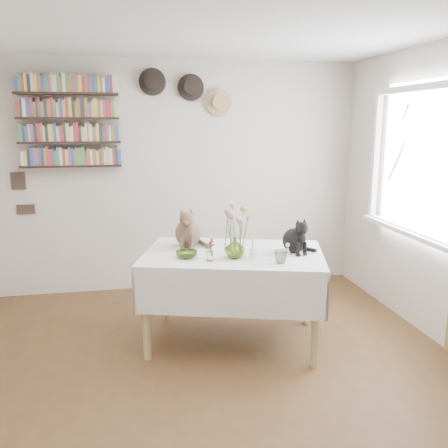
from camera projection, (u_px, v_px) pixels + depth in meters
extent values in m
cube|color=brown|center=(214.00, 394.00, 3.31)|extent=(4.04, 4.54, 0.04)
cube|color=white|center=(212.00, 4.00, 2.78)|extent=(4.04, 4.54, 0.04)
cube|color=beige|center=(178.00, 177.00, 5.22)|extent=(4.04, 0.04, 2.54)
cube|color=white|center=(419.00, 162.00, 4.13)|extent=(0.01, 1.40, 1.20)
cube|color=white|center=(426.00, 87.00, 4.00)|extent=(0.06, 1.52, 0.06)
cube|color=white|center=(413.00, 232.00, 4.26)|extent=(0.06, 1.52, 0.06)
cube|color=white|center=(377.00, 156.00, 4.83)|extent=(0.06, 0.06, 1.20)
cube|color=white|center=(410.00, 232.00, 4.26)|extent=(0.12, 1.50, 0.04)
cube|color=white|center=(233.00, 256.00, 3.93)|extent=(1.67, 1.31, 0.06)
cylinder|color=tan|center=(146.00, 316.00, 3.69)|extent=(0.06, 0.06, 0.72)
cylinder|color=tan|center=(316.00, 322.00, 3.57)|extent=(0.06, 0.06, 0.72)
cylinder|color=tan|center=(167.00, 283.00, 4.45)|extent=(0.06, 0.06, 0.72)
cylinder|color=tan|center=(307.00, 287.00, 4.33)|extent=(0.06, 0.06, 0.72)
imported|color=#8DAB3F|center=(235.00, 248.00, 3.75)|extent=(0.18, 0.18, 0.16)
imported|color=#8DAB3F|center=(187.00, 254.00, 3.76)|extent=(0.24, 0.24, 0.05)
imported|color=white|center=(281.00, 257.00, 3.61)|extent=(0.15, 0.15, 0.10)
cylinder|color=white|center=(253.00, 254.00, 3.69)|extent=(0.05, 0.05, 0.10)
cylinder|color=white|center=(253.00, 243.00, 3.67)|extent=(0.02, 0.02, 0.08)
cylinder|color=white|center=(210.00, 256.00, 3.68)|extent=(0.05, 0.05, 0.08)
cone|color=white|center=(288.00, 251.00, 3.82)|extent=(0.06, 0.06, 0.08)
sphere|color=beige|center=(288.00, 245.00, 3.81)|extent=(0.03, 0.03, 0.03)
cylinder|color=#4C7233|center=(231.00, 233.00, 3.73)|extent=(0.01, 0.01, 0.30)
sphere|color=pink|center=(231.00, 214.00, 3.70)|extent=(0.07, 0.07, 0.07)
cylinder|color=#4C7233|center=(240.00, 236.00, 3.72)|extent=(0.01, 0.01, 0.26)
sphere|color=pink|center=(240.00, 220.00, 3.69)|extent=(0.06, 0.06, 0.06)
cylinder|color=#4C7233|center=(241.00, 230.00, 3.76)|extent=(0.01, 0.01, 0.34)
sphere|color=gold|center=(242.00, 209.00, 3.72)|extent=(0.06, 0.06, 0.06)
cylinder|color=#4C7233|center=(226.00, 232.00, 3.75)|extent=(0.01, 0.01, 0.31)
sphere|color=gold|center=(226.00, 213.00, 3.72)|extent=(0.05, 0.05, 0.05)
cylinder|color=#4C7233|center=(234.00, 228.00, 3.76)|extent=(0.01, 0.01, 0.37)
sphere|color=#999E93|center=(234.00, 205.00, 3.73)|extent=(0.04, 0.04, 0.04)
cylinder|color=#4C7233|center=(229.00, 233.00, 3.68)|extent=(0.01, 0.01, 0.33)
sphere|color=#999E93|center=(229.00, 212.00, 3.65)|extent=(0.04, 0.04, 0.04)
cylinder|color=#4C7233|center=(245.00, 235.00, 3.70)|extent=(0.01, 0.01, 0.29)
sphere|color=#999E93|center=(245.00, 216.00, 3.67)|extent=(0.04, 0.04, 0.04)
cube|color=black|center=(72.00, 166.00, 4.88)|extent=(1.00, 0.16, 0.02)
cube|color=black|center=(70.00, 142.00, 4.83)|extent=(1.00, 0.16, 0.02)
cube|color=black|center=(69.00, 118.00, 4.78)|extent=(1.00, 0.16, 0.02)
cube|color=black|center=(67.00, 94.00, 4.73)|extent=(1.00, 0.16, 0.02)
cylinder|color=black|center=(152.00, 82.00, 4.91)|extent=(0.28, 0.02, 0.28)
cylinder|color=black|center=(153.00, 82.00, 4.87)|extent=(0.16, 0.08, 0.16)
cylinder|color=black|center=(191.00, 87.00, 4.99)|extent=(0.28, 0.02, 0.28)
cylinder|color=black|center=(191.00, 87.00, 4.96)|extent=(0.16, 0.08, 0.16)
cylinder|color=tan|center=(219.00, 102.00, 5.08)|extent=(0.28, 0.02, 0.28)
cylinder|color=tan|center=(219.00, 102.00, 5.04)|extent=(0.16, 0.08, 0.16)
cube|color=#38281E|center=(18.00, 181.00, 4.87)|extent=(0.14, 0.02, 0.18)
cube|color=#38281E|center=(26.00, 209.00, 4.95)|extent=(0.18, 0.02, 0.10)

